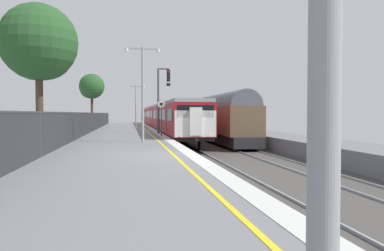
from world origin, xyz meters
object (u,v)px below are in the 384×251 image
at_px(speed_limit_sign, 161,113).
at_px(background_tree_left, 91,87).
at_px(platform_lamp_mid, 143,86).
at_px(signal_gantry, 161,93).
at_px(platform_lamp_far, 136,103).
at_px(freight_train_adjacent_track, 199,116).
at_px(commuter_train_at_platform, 158,116).
at_px(background_tree_centre, 40,45).

distance_m(speed_limit_sign, background_tree_left, 28.86).
height_order(speed_limit_sign, background_tree_left, background_tree_left).
height_order(platform_lamp_mid, background_tree_left, background_tree_left).
distance_m(signal_gantry, background_tree_left, 24.99).
bearing_deg(platform_lamp_far, freight_train_adjacent_track, 11.12).
xyz_separation_m(platform_lamp_mid, background_tree_left, (-6.04, 33.10, 2.16)).
bearing_deg(platform_lamp_mid, signal_gantry, 78.61).
height_order(commuter_train_at_platform, platform_lamp_mid, platform_lamp_mid).
relative_size(commuter_train_at_platform, freight_train_adjacent_track, 1.61).
relative_size(signal_gantry, background_tree_left, 0.74).
height_order(speed_limit_sign, background_tree_centre, background_tree_centre).
height_order(platform_lamp_far, background_tree_left, background_tree_left).
bearing_deg(speed_limit_sign, commuter_train_at_platform, 85.99).
xyz_separation_m(background_tree_left, background_tree_centre, (0.40, -32.75, 0.06)).
distance_m(commuter_train_at_platform, platform_lamp_mid, 32.07).
xyz_separation_m(speed_limit_sign, background_tree_centre, (-7.19, -5.16, 3.77)).
height_order(platform_lamp_far, background_tree_centre, background_tree_centre).
bearing_deg(freight_train_adjacent_track, background_tree_left, 139.46).
bearing_deg(platform_lamp_far, platform_lamp_mid, -90.00).
bearing_deg(platform_lamp_far, background_tree_left, 114.99).
bearing_deg(speed_limit_sign, platform_lamp_mid, -105.80).
xyz_separation_m(freight_train_adjacent_track, background_tree_centre, (-13.04, -21.25, 4.11)).
distance_m(freight_train_adjacent_track, speed_limit_sign, 17.13).
xyz_separation_m(commuter_train_at_platform, background_tree_left, (-9.44, 1.28, 4.15)).
distance_m(commuter_train_at_platform, signal_gantry, 22.47).
height_order(freight_train_adjacent_track, speed_limit_sign, freight_train_adjacent_track).
bearing_deg(speed_limit_sign, background_tree_left, 105.39).
bearing_deg(signal_gantry, background_tree_centre, -129.53).
height_order(freight_train_adjacent_track, signal_gantry, signal_gantry).
bearing_deg(background_tree_centre, background_tree_left, 90.70).
bearing_deg(commuter_train_at_platform, background_tree_centre, -106.03).
bearing_deg(background_tree_left, speed_limit_sign, -74.61).
bearing_deg(signal_gantry, commuter_train_at_platform, 86.18).
xyz_separation_m(commuter_train_at_platform, freight_train_adjacent_track, (4.00, -10.22, 0.10)).
relative_size(commuter_train_at_platform, platform_lamp_mid, 11.07).
distance_m(signal_gantry, background_tree_centre, 12.05).
xyz_separation_m(commuter_train_at_platform, signal_gantry, (-1.49, -22.32, 2.13)).
height_order(commuter_train_at_platform, platform_lamp_far, platform_lamp_far).
relative_size(freight_train_adjacent_track, platform_lamp_far, 7.84).
distance_m(speed_limit_sign, background_tree_centre, 9.62).
bearing_deg(background_tree_left, platform_lamp_mid, -79.66).
bearing_deg(signal_gantry, freight_train_adjacent_track, 65.59).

